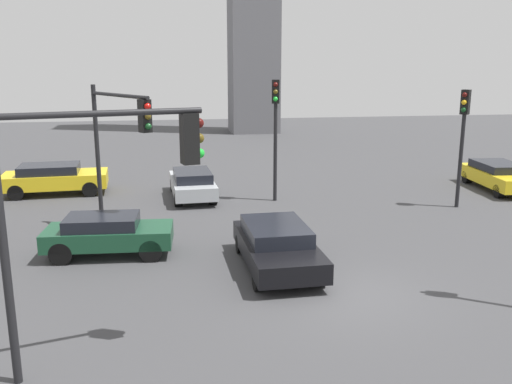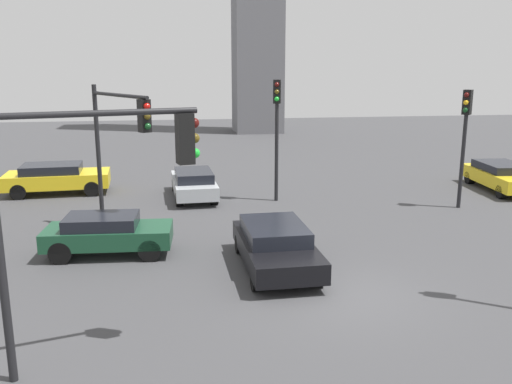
# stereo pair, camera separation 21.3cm
# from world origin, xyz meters

# --- Properties ---
(ground_plane) EXTENTS (97.16, 97.16, 0.00)m
(ground_plane) POSITION_xyz_m (0.00, 0.00, 0.00)
(ground_plane) COLOR #424244
(traffic_light_0) EXTENTS (2.16, 3.68, 5.22)m
(traffic_light_0) POSITION_xyz_m (-6.03, 5.78, 3.73)
(traffic_light_0) COLOR black
(traffic_light_0) RESTS_ON ground_plane
(traffic_light_1) EXTENTS (0.39, 0.49, 5.29)m
(traffic_light_1) POSITION_xyz_m (0.22, 10.21, 3.68)
(traffic_light_1) COLOR black
(traffic_light_1) RESTS_ON ground_plane
(traffic_light_3) EXTENTS (0.47, 0.46, 4.92)m
(traffic_light_3) POSITION_xyz_m (7.61, 7.79, 3.44)
(traffic_light_3) COLOR black
(traffic_light_3) RESTS_ON ground_plane
(traffic_light_4) EXTENTS (3.77, 1.13, 5.38)m
(traffic_light_4) POSITION_xyz_m (-5.77, -2.50, 3.78)
(traffic_light_4) COLOR black
(traffic_light_4) RESTS_ON ground_plane
(car_0) EXTENTS (2.04, 4.52, 1.30)m
(car_0) POSITION_xyz_m (-1.38, 2.16, 0.69)
(car_0) COLOR black
(car_0) RESTS_ON ground_plane
(car_1) EXTENTS (4.03, 1.93, 1.30)m
(car_1) POSITION_xyz_m (-6.41, 4.08, 0.71)
(car_1) COLOR #19472D
(car_1) RESTS_ON ground_plane
(car_2) EXTENTS (4.77, 2.33, 1.41)m
(car_2) POSITION_xyz_m (-9.67, 13.18, 0.77)
(car_2) COLOR yellow
(car_2) RESTS_ON ground_plane
(car_3) EXTENTS (2.46, 4.89, 1.29)m
(car_3) POSITION_xyz_m (11.39, 10.58, 0.70)
(car_3) COLOR yellow
(car_3) RESTS_ON ground_plane
(car_4) EXTENTS (1.99, 4.48, 1.28)m
(car_4) POSITION_xyz_m (-3.37, 11.34, 0.69)
(car_4) COLOR #ADB2B7
(car_4) RESTS_ON ground_plane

